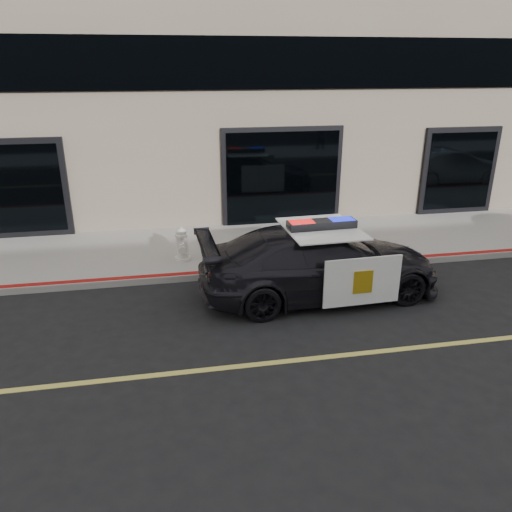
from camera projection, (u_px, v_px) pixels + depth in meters
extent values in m
plane|color=black|center=(432.00, 346.00, 8.50)|extent=(120.00, 120.00, 0.00)
cube|color=gray|center=(332.00, 241.00, 13.29)|extent=(60.00, 3.50, 0.15)
cube|color=#756856|center=(289.00, 13.00, 15.95)|extent=(60.00, 7.00, 12.00)
imported|color=black|center=(320.00, 262.00, 10.15)|extent=(2.39, 5.09, 1.43)
cube|color=white|center=(362.00, 282.00, 9.32)|extent=(1.53, 0.10, 0.95)
cube|color=white|center=(324.00, 245.00, 11.19)|extent=(1.53, 0.10, 0.95)
cube|color=white|center=(321.00, 228.00, 9.88)|extent=(1.50, 1.77, 0.02)
cube|color=gold|center=(363.00, 282.00, 9.29)|extent=(0.38, 0.03, 0.45)
cube|color=black|center=(322.00, 224.00, 9.85)|extent=(1.38, 0.41, 0.17)
cube|color=red|center=(302.00, 225.00, 9.76)|extent=(0.49, 0.33, 0.16)
cube|color=#0C19CC|center=(342.00, 222.00, 9.93)|extent=(0.49, 0.33, 0.16)
cylinder|color=silver|center=(183.00, 258.00, 11.79)|extent=(0.37, 0.37, 0.08)
cylinder|color=silver|center=(182.00, 247.00, 11.68)|extent=(0.27, 0.27, 0.52)
cylinder|color=silver|center=(182.00, 235.00, 11.58)|extent=(0.32, 0.32, 0.06)
sphere|color=silver|center=(181.00, 233.00, 11.56)|extent=(0.24, 0.24, 0.24)
cylinder|color=silver|center=(181.00, 229.00, 11.52)|extent=(0.07, 0.07, 0.07)
cylinder|color=silver|center=(182.00, 241.00, 11.82)|extent=(0.13, 0.12, 0.13)
cylinder|color=silver|center=(182.00, 246.00, 11.49)|extent=(0.13, 0.12, 0.13)
cylinder|color=silver|center=(183.00, 250.00, 11.49)|extent=(0.18, 0.14, 0.18)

